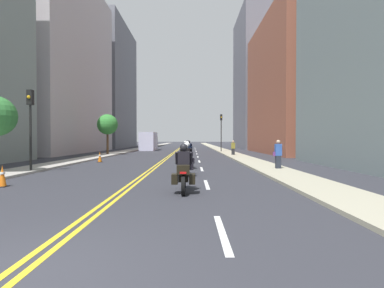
{
  "coord_description": "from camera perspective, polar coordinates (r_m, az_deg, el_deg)",
  "views": [
    {
      "loc": [
        2.34,
        -3.67,
        1.78
      ],
      "look_at": [
        2.31,
        21.98,
        1.34
      ],
      "focal_mm": 28.1,
      "sensor_mm": 36.0,
      "label": 1
    }
  ],
  "objects": [
    {
      "name": "pedestrian_1",
      "position": [
        31.62,
        7.88,
        -0.75
      ],
      "size": [
        0.42,
        0.35,
        1.61
      ],
      "rotation": [
        0.0,
        0.0,
        3.59
      ],
      "color": "#282A2F",
      "rests_on": "ground"
    },
    {
      "name": "sidewalk_right",
      "position": [
        51.9,
        5.08,
        -0.92
      ],
      "size": [
        2.11,
        144.0,
        0.12
      ],
      "primitive_type": "cube",
      "color": "#A8A28A",
      "rests_on": "ground"
    },
    {
      "name": "motorcycle_6",
      "position": [
        34.55,
        -0.9,
        -0.9
      ],
      "size": [
        0.77,
        2.18,
        1.61
      ],
      "rotation": [
        0.0,
        0.0,
        0.03
      ],
      "color": "black",
      "rests_on": "ground"
    },
    {
      "name": "traffic_cone_1",
      "position": [
        23.97,
        -17.03,
        -2.34
      ],
      "size": [
        0.37,
        0.37,
        0.82
      ],
      "color": "black",
      "rests_on": "ground"
    },
    {
      "name": "motorcycle_4",
      "position": [
        25.96,
        -0.56,
        -1.46
      ],
      "size": [
        0.77,
        2.2,
        1.65
      ],
      "rotation": [
        0.0,
        0.0,
        -0.02
      ],
      "color": "black",
      "rests_on": "ground"
    },
    {
      "name": "centreline_yellow_outer",
      "position": [
        51.75,
        -2.4,
        -0.99
      ],
      "size": [
        0.12,
        132.0,
        0.01
      ],
      "primitive_type": "cube",
      "color": "yellow",
      "rests_on": "ground"
    },
    {
      "name": "sidewalk_left",
      "position": [
        52.52,
        -10.06,
        -0.91
      ],
      "size": [
        2.11,
        144.0,
        0.12
      ],
      "primitive_type": "cube",
      "color": "#A8A299",
      "rests_on": "ground"
    },
    {
      "name": "street_tree_1",
      "position": [
        34.55,
        -15.68,
        3.56
      ],
      "size": [
        2.25,
        2.25,
        4.51
      ],
      "color": "#503723",
      "rests_on": "ground"
    },
    {
      "name": "centreline_yellow_inner",
      "position": [
        51.76,
        -2.66,
        -0.99
      ],
      "size": [
        0.12,
        132.0,
        0.01
      ],
      "primitive_type": "cube",
      "color": "yellow",
      "rests_on": "ground"
    },
    {
      "name": "ground_plane",
      "position": [
        51.76,
        -2.53,
        -0.99
      ],
      "size": [
        264.0,
        264.0,
        0.0
      ],
      "primitive_type": "plane",
      "color": "#2E2E36"
    },
    {
      "name": "motorcycle_1",
      "position": [
        14.52,
        -1.13,
        -3.47
      ],
      "size": [
        0.78,
        2.2,
        1.59
      ],
      "rotation": [
        0.0,
        0.0,
        -0.05
      ],
      "color": "black",
      "rests_on": "ground"
    },
    {
      "name": "motorcycle_5",
      "position": [
        30.36,
        -1.26,
        -1.14
      ],
      "size": [
        0.78,
        2.29,
        1.58
      ],
      "rotation": [
        0.0,
        0.0,
        0.04
      ],
      "color": "black",
      "rests_on": "ground"
    },
    {
      "name": "traffic_light_far",
      "position": [
        40.18,
        5.62,
        3.37
      ],
      "size": [
        0.28,
        0.38,
        5.04
      ],
      "color": "black",
      "rests_on": "ground"
    },
    {
      "name": "motorcycle_2",
      "position": [
        18.07,
        -0.76,
        -2.6
      ],
      "size": [
        0.78,
        2.12,
        1.58
      ],
      "rotation": [
        0.0,
        0.0,
        0.04
      ],
      "color": "black",
      "rests_on": "ground"
    },
    {
      "name": "building_right_2",
      "position": [
        58.52,
        12.96,
        11.5
      ],
      "size": [
        8.24,
        14.77,
        24.97
      ],
      "color": "slate",
      "rests_on": "ground"
    },
    {
      "name": "building_right_1",
      "position": [
        40.07,
        18.99,
        10.24
      ],
      "size": [
        8.22,
        19.27,
        16.53
      ],
      "color": "#95513C",
      "rests_on": "ground"
    },
    {
      "name": "pedestrian_0",
      "position": [
        17.57,
        16.08,
        -1.95
      ],
      "size": [
        0.49,
        0.25,
        1.73
      ],
      "rotation": [
        0.0,
        0.0,
        3.23
      ],
      "color": "#232834",
      "rests_on": "ground"
    },
    {
      "name": "building_left_2",
      "position": [
        65.51,
        -14.88,
        10.39
      ],
      "size": [
        6.5,
        20.14,
        25.05
      ],
      "color": "slate",
      "rests_on": "ground"
    },
    {
      "name": "motorcycle_3",
      "position": [
        22.59,
        -0.83,
        -1.86
      ],
      "size": [
        0.78,
        2.27,
        1.61
      ],
      "rotation": [
        0.0,
        0.0,
        0.05
      ],
      "color": "black",
      "rests_on": "ground"
    },
    {
      "name": "parked_truck",
      "position": [
        47.67,
        -8.1,
        0.36
      ],
      "size": [
        2.2,
        6.5,
        2.8
      ],
      "color": "#B9B5B9",
      "rests_on": "ground"
    },
    {
      "name": "building_left_1",
      "position": [
        44.3,
        -24.57,
        13.56
      ],
      "size": [
        9.18,
        21.89,
        22.99
      ],
      "color": "#B7AEB1",
      "rests_on": "ground"
    },
    {
      "name": "traffic_cone_0",
      "position": [
        13.23,
        -32.25,
        -5.16
      ],
      "size": [
        0.34,
        0.34,
        0.81
      ],
      "color": "black",
      "rests_on": "ground"
    },
    {
      "name": "lane_dashes_white",
      "position": [
        32.73,
        1.06,
        -2.13
      ],
      "size": [
        0.14,
        56.4,
        0.01
      ],
      "color": "silver",
      "rests_on": "ground"
    },
    {
      "name": "motorcycle_0",
      "position": [
        10.07,
        -1.54,
        -5.41
      ],
      "size": [
        0.76,
        2.16,
        1.62
      ],
      "rotation": [
        0.0,
        0.0,
        0.01
      ],
      "color": "black",
      "rests_on": "ground"
    },
    {
      "name": "traffic_light_near",
      "position": [
        18.12,
        -28.28,
        4.85
      ],
      "size": [
        0.28,
        0.38,
        4.38
      ],
      "color": "black",
      "rests_on": "ground"
    }
  ]
}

